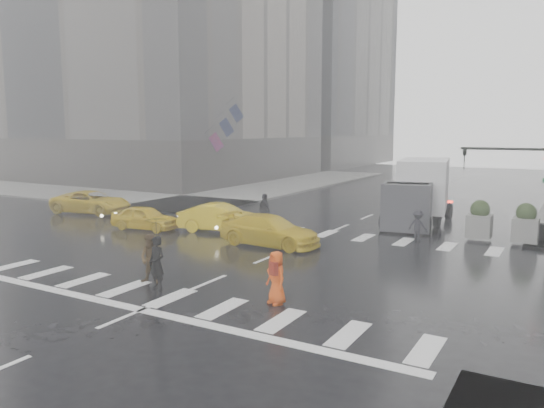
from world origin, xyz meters
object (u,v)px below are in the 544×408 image
Objects in this scene: taxi_front at (145,218)px; box_truck at (419,190)px; traffic_signal_pole at (529,176)px; pedestrian_brown at (151,259)px; pedestrian_orange at (276,277)px; taxi_mid at (221,218)px.

box_truck is at bearing -60.38° from taxi_front.
traffic_signal_pole is 2.63× the size of pedestrian_brown.
traffic_signal_pole is 14.30m from pedestrian_orange.
box_truck is at bearing -62.55° from taxi_mid.
taxi_mid is 11.11m from box_truck.
taxi_mid is at bearing -162.98° from traffic_signal_pole.
pedestrian_brown is 1.04× the size of pedestrian_orange.
taxi_front is 0.85× the size of taxi_mid.
pedestrian_orange is 11.80m from taxi_mid.
box_truck is (12.19, 8.78, 1.28)m from taxi_front.
taxi_mid is (-3.28, 8.78, -0.13)m from pedestrian_brown.
box_truck is at bearing 116.98° from pedestrian_orange.
box_truck is (5.03, 16.06, 1.06)m from pedestrian_brown.
taxi_mid is (-13.95, -4.27, -2.49)m from traffic_signal_pole.
traffic_signal_pole is 0.67× the size of box_truck.
traffic_signal_pole is 1.02× the size of taxi_mid.
taxi_front is at bearing 97.44° from taxi_mid.
pedestrian_orange is (-5.84, -12.83, -2.39)m from traffic_signal_pole.
traffic_signal_pole is 18.92m from taxi_front.
taxi_front is (-11.99, 7.06, -0.20)m from pedestrian_orange.
traffic_signal_pole reaches higher than taxi_front.
box_truck is (-5.64, 3.01, -1.30)m from traffic_signal_pole.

